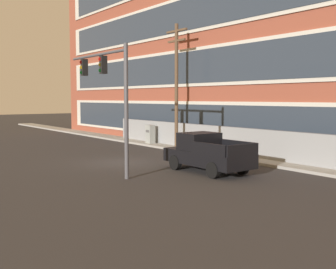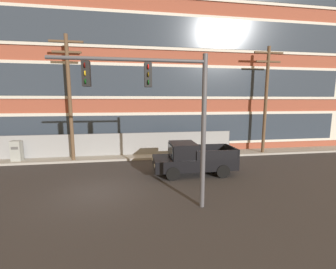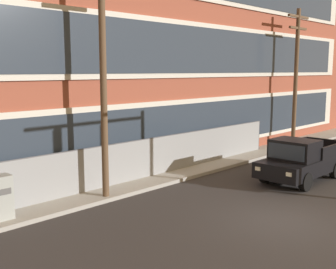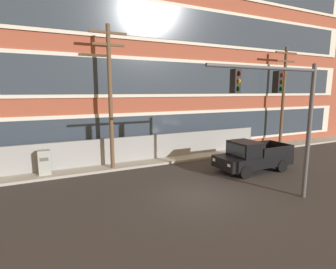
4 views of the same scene
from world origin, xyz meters
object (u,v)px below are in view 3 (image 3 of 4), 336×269
utility_pole_near_corner (103,72)px  electrical_cabinet (1,200)px  utility_pole_midblock (296,73)px  pickup_truck_black (300,161)px

utility_pole_near_corner → electrical_cabinet: size_ratio=5.53×
utility_pole_near_corner → utility_pole_midblock: bearing=0.4°
utility_pole_near_corner → electrical_cabinet: 5.80m
utility_pole_near_corner → electrical_cabinet: (-4.01, 0.39, -4.17)m
pickup_truck_black → electrical_cabinet: bearing=159.5°
utility_pole_near_corner → electrical_cabinet: bearing=174.4°
electrical_cabinet → utility_pole_near_corner: bearing=-5.6°
pickup_truck_black → utility_pole_midblock: size_ratio=0.57×
utility_pole_near_corner → utility_pole_midblock: utility_pole_near_corner is taller
utility_pole_midblock → electrical_cabinet: utility_pole_midblock is taller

